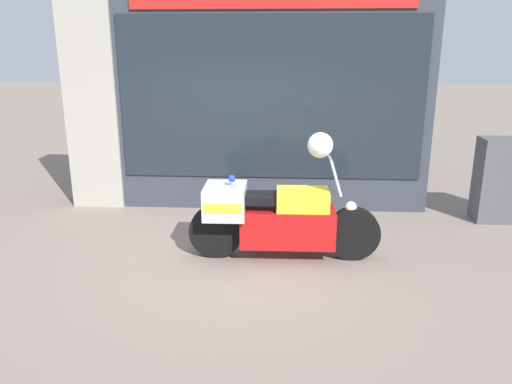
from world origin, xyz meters
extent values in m
plane|color=gray|center=(0.00, 0.00, 0.00)|extent=(60.00, 60.00, 0.00)
cube|color=#333842|center=(0.00, 2.00, 1.73)|extent=(5.73, 0.40, 3.47)
cube|color=#A39E93|center=(-2.45, 2.03, 1.73)|extent=(0.84, 0.55, 3.47)
cube|color=#1E262D|center=(0.38, 1.79, 1.78)|extent=(4.67, 0.02, 2.47)
cube|color=slate|center=(0.34, 2.01, 0.28)|extent=(4.45, 0.30, 0.55)
cube|color=silver|center=(0.34, 2.15, 1.19)|extent=(4.45, 0.02, 1.32)
cube|color=beige|center=(0.34, 2.01, 1.84)|extent=(4.45, 0.30, 0.02)
cube|color=#195623|center=(-1.32, 2.01, 1.88)|extent=(0.18, 0.04, 0.06)
cube|color=navy|center=(-0.49, 2.01, 1.88)|extent=(0.18, 0.04, 0.06)
cube|color=#B7B2A8|center=(0.34, 2.01, 1.88)|extent=(0.18, 0.04, 0.06)
cube|color=maroon|center=(1.18, 2.01, 1.88)|extent=(0.18, 0.04, 0.06)
cube|color=#C68E19|center=(2.01, 2.01, 1.88)|extent=(0.18, 0.04, 0.06)
cube|color=red|center=(-0.69, 1.94, 0.69)|extent=(0.19, 0.02, 0.27)
cube|color=white|center=(1.38, 1.94, 0.69)|extent=(0.19, 0.04, 0.27)
cylinder|color=black|center=(1.48, -0.08, 0.33)|extent=(0.67, 0.15, 0.67)
cylinder|color=black|center=(-0.22, -0.11, 0.33)|extent=(0.67, 0.15, 0.67)
cube|color=#B71414|center=(0.67, -0.09, 0.42)|extent=(1.16, 0.49, 0.46)
cube|color=yellow|center=(0.85, -0.09, 0.75)|extent=(0.64, 0.44, 0.27)
cube|color=black|center=(0.41, -0.10, 0.78)|extent=(0.68, 0.37, 0.10)
cube|color=#B7B7BC|center=(-0.10, -0.11, 0.74)|extent=(0.51, 0.62, 0.38)
cube|color=yellow|center=(-0.10, -0.11, 0.74)|extent=(0.46, 0.63, 0.11)
cube|color=#B2BCC6|center=(1.23, -0.09, 1.07)|extent=(0.17, 0.33, 0.43)
sphere|color=white|center=(1.44, -0.08, 0.68)|extent=(0.14, 0.14, 0.14)
sphere|color=blue|center=(-0.01, -0.11, 1.02)|extent=(0.09, 0.09, 0.09)
cube|color=#4C4C51|center=(3.93, 1.50, 0.63)|extent=(0.87, 0.44, 1.27)
sphere|color=white|center=(1.04, -0.09, 1.44)|extent=(0.30, 0.30, 0.30)
camera|label=1|loc=(0.64, -5.91, 2.57)|focal=35.00mm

